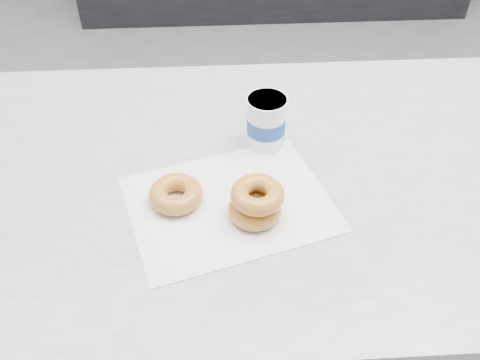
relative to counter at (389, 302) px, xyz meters
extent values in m
plane|color=gray|center=(0.00, 0.60, -0.45)|extent=(5.00, 5.00, 0.00)
cube|color=#333335|center=(0.00, 0.00, -0.02)|extent=(3.00, 0.70, 0.86)
cube|color=#B8B8BD|center=(0.00, 0.00, 0.43)|extent=(3.06, 0.76, 0.04)
cube|color=silver|center=(-0.39, -0.08, 0.45)|extent=(0.40, 0.35, 0.00)
torus|color=#C28835|center=(-0.48, -0.07, 0.47)|extent=(0.11, 0.11, 0.03)
torus|color=#C28835|center=(-0.35, -0.11, 0.47)|extent=(0.09, 0.09, 0.03)
torus|color=#C28835|center=(-0.34, -0.11, 0.50)|extent=(0.12, 0.12, 0.03)
cylinder|color=white|center=(-0.31, 0.08, 0.50)|extent=(0.08, 0.08, 0.10)
cylinder|color=white|center=(-0.31, 0.08, 0.55)|extent=(0.08, 0.08, 0.01)
cylinder|color=navy|center=(-0.31, 0.08, 0.50)|extent=(0.09, 0.09, 0.03)
camera|label=1|loc=(-0.41, -0.73, 1.11)|focal=40.00mm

